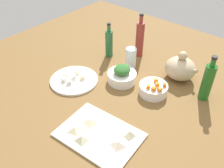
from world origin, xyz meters
TOP-DOWN VIEW (x-y plane):
  - tabletop at (0.00, 0.00)cm, footprint 190.00×190.00cm
  - cutting_board at (14.83, -25.67)cm, footprint 35.64×26.88cm
  - plate_tofu at (-21.59, -6.58)cm, footprint 25.89×25.89cm
  - bowl_greens at (-1.79, 10.25)cm, footprint 15.51×15.51cm
  - bowl_carrots at (16.74, 12.64)cm, footprint 14.37×14.37cm
  - teapot at (20.24, 33.13)cm, footprint 18.22×15.68cm
  - bottle_0 at (37.72, 26.23)cm, footprint 5.28×5.28cm
  - bottle_1 at (-10.69, 38.29)cm, footprint 4.92×4.92cm
  - bottle_2 at (-24.35, 25.67)cm, footprint 4.52×4.52cm
  - drinking_glass_0 at (-6.50, 24.26)cm, footprint 6.09×6.09cm
  - carrot_cube_0 at (15.98, 8.79)cm, footprint 2.40×2.40cm
  - carrot_cube_1 at (18.36, 13.20)cm, footprint 2.54×2.54cm
  - carrot_cube_2 at (21.34, 15.17)cm, footprint 2.43×2.43cm
  - carrot_cube_3 at (18.90, 9.05)cm, footprint 2.42×2.42cm
  - carrot_cube_4 at (21.45, 10.47)cm, footprint 2.29×2.29cm
  - carrot_cube_5 at (16.08, 15.50)cm, footprint 2.54×2.54cm
  - chopped_greens_mound at (-1.79, 10.25)cm, footprint 10.31×10.92cm
  - tofu_cube_0 at (-18.27, -3.33)cm, footprint 2.55×2.55cm
  - tofu_cube_1 at (-24.40, -11.31)cm, footprint 2.35×2.35cm
  - tofu_cube_2 at (-20.47, -10.93)cm, footprint 3.10×3.10cm
  - tofu_cube_3 at (-26.61, -8.15)cm, footprint 2.77×2.77cm
  - tofu_cube_4 at (-24.13, -1.99)cm, footprint 2.26×2.26cm
  - tofu_cube_5 at (-22.06, -6.08)cm, footprint 3.06×3.06cm
  - dumpling_0 at (11.86, -32.81)cm, footprint 6.87×6.81cm
  - dumpling_1 at (24.66, -25.24)cm, footprint 7.17×6.96cm
  - dumpling_2 at (7.47, -23.56)cm, footprint 7.86×7.85cm
  - dumpling_3 at (5.74, -30.94)cm, footprint 7.48×7.73cm
  - dumpling_4 at (25.42, -18.27)cm, footprint 5.46×5.41cm

SIDE VIEW (x-z plane):
  - tabletop at x=0.00cm, z-range 0.00..3.00cm
  - cutting_board at x=14.83cm, z-range 3.00..4.00cm
  - plate_tofu at x=-21.59cm, z-range 3.00..4.20cm
  - dumpling_2 at x=7.47cm, z-range 4.00..6.22cm
  - dumpling_3 at x=5.74cm, z-range 4.00..6.31cm
  - dumpling_1 at x=24.66cm, z-range 4.00..6.58cm
  - tofu_cube_0 at x=-18.27cm, z-range 4.20..6.40cm
  - tofu_cube_1 at x=-24.40cm, z-range 4.20..6.40cm
  - tofu_cube_2 at x=-20.47cm, z-range 4.20..6.40cm
  - tofu_cube_3 at x=-26.61cm, z-range 4.20..6.40cm
  - tofu_cube_4 at x=-24.13cm, z-range 4.20..6.40cm
  - tofu_cube_5 at x=-22.06cm, z-range 4.20..6.40cm
  - dumpling_0 at x=11.86cm, z-range 4.00..6.81cm
  - dumpling_4 at x=25.42cm, z-range 4.00..7.17cm
  - bowl_carrots at x=16.74cm, z-range 3.00..8.31cm
  - bowl_greens at x=-1.79cm, z-range 3.00..8.44cm
  - drinking_glass_0 at x=-6.50cm, z-range 3.00..15.36cm
  - carrot_cube_0 at x=15.98cm, z-range 8.31..10.11cm
  - carrot_cube_1 at x=18.36cm, z-range 8.31..10.11cm
  - carrot_cube_2 at x=21.34cm, z-range 8.31..10.11cm
  - carrot_cube_3 at x=18.90cm, z-range 8.31..10.11cm
  - carrot_cube_4 at x=21.45cm, z-range 8.31..10.11cm
  - carrot_cube_5 at x=16.08cm, z-range 8.31..10.11cm
  - teapot at x=20.24cm, z-range 1.14..17.78cm
  - chopped_greens_mound at x=-1.79cm, z-range 8.44..12.76cm
  - bottle_2 at x=-24.35cm, z-range 1.02..22.82cm
  - bottle_0 at x=37.72cm, z-range 1.04..25.24cm
  - bottle_1 at x=-10.69cm, z-range 0.92..28.19cm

